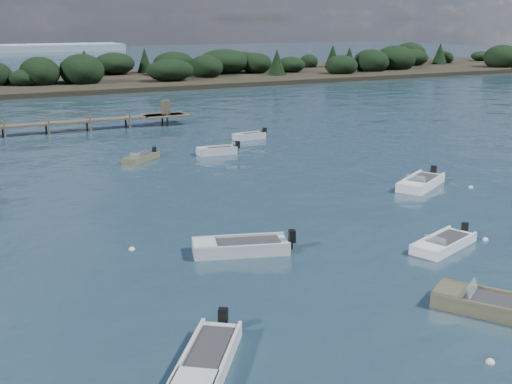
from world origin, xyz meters
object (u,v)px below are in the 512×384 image
dinghy_mid_white_a (443,245)px  dinghy_mid_grey (240,249)px  tender_far_white (217,152)px  dinghy_near_olive (499,309)px  tender_far_grey_b (249,137)px  dinghy_extra_a (208,361)px  dinghy_extra_b (141,159)px  dinghy_mid_white_b (421,184)px

dinghy_mid_white_a → dinghy_mid_grey: bearing=156.3°
tender_far_white → dinghy_near_olive: bearing=-94.7°
tender_far_white → tender_far_grey_b: bearing=41.8°
dinghy_near_olive → dinghy_extra_a: dinghy_near_olive is taller
dinghy_near_olive → dinghy_extra_a: size_ratio=1.16×
dinghy_mid_white_a → tender_far_white: (-0.69, 27.17, 0.05)m
dinghy_extra_b → dinghy_mid_white_b: dinghy_mid_white_b is taller
dinghy_mid_white_a → dinghy_near_olive: dinghy_near_olive is taller
dinghy_mid_white_b → dinghy_extra_a: 27.62m
dinghy_mid_white_a → dinghy_near_olive: bearing=-117.0°
dinghy_extra_a → dinghy_extra_b: bearing=76.2°
dinghy_mid_white_a → dinghy_mid_white_b: bearing=53.8°
dinghy_near_olive → tender_far_grey_b: bearing=77.6°
dinghy_mid_white_b → tender_far_grey_b: 22.30m
dinghy_near_olive → dinghy_extra_a: bearing=172.1°
dinghy_mid_white_a → dinghy_extra_b: 28.64m
tender_far_white → dinghy_mid_grey: size_ratio=0.73×
tender_far_grey_b → dinghy_near_olive: bearing=-102.4°
dinghy_near_olive → tender_far_grey_b: (8.61, 39.19, -0.00)m
dinghy_mid_grey → dinghy_near_olive: dinghy_near_olive is taller
dinghy_extra_b → dinghy_mid_grey: bearing=-95.4°
dinghy_mid_grey → dinghy_near_olive: size_ratio=1.00×
dinghy_extra_b → dinghy_mid_grey: 23.52m
dinghy_mid_grey → tender_far_white: bearing=68.7°
dinghy_mid_grey → dinghy_extra_a: 11.05m
dinghy_extra_b → dinghy_near_olive: 34.69m
dinghy_extra_b → dinghy_near_olive: dinghy_near_olive is taller
tender_far_white → dinghy_extra_a: size_ratio=0.85×
dinghy_mid_grey → dinghy_extra_a: dinghy_mid_grey is taller
tender_far_white → dinghy_mid_white_b: 18.83m
dinghy_mid_grey → dinghy_near_olive: 12.65m
tender_far_grey_b → dinghy_mid_grey: bearing=-117.7°
dinghy_mid_white_a → dinghy_extra_a: dinghy_extra_a is taller
dinghy_mid_grey → tender_far_grey_b: dinghy_mid_grey is taller
dinghy_extra_b → dinghy_near_olive: size_ratio=0.72×
dinghy_extra_b → tender_far_white: size_ratio=0.98×
dinghy_mid_white_b → tender_far_white: bearing=115.7°
dinghy_extra_b → dinghy_extra_a: dinghy_extra_a is taller
tender_far_white → dinghy_near_olive: dinghy_near_olive is taller
dinghy_near_olive → tender_far_grey_b: dinghy_near_olive is taller
dinghy_mid_white_a → tender_far_white: size_ratio=1.19×
dinghy_mid_white_b → dinghy_near_olive: (-10.95, -17.01, 0.00)m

